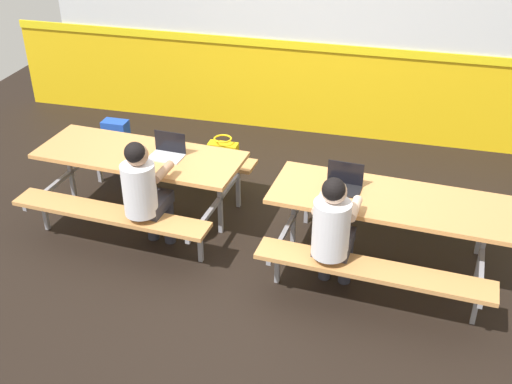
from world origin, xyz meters
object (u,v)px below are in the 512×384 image
Objects in this scene: picnic_table_right at (386,214)px; laptop_dark at (343,184)px; backpack_dark at (117,138)px; picnic_table_left at (141,168)px; student_nearer at (144,189)px; tote_bag_bright at (223,157)px; student_further at (333,228)px; laptop_silver at (168,152)px.

laptop_dark is (-0.40, 0.07, 0.21)m from picnic_table_right.
laptop_dark is 0.76× the size of backpack_dark.
picnic_table_right is at bearing -5.57° from picnic_table_left.
laptop_dark is (1.71, 0.41, 0.08)m from student_nearer.
laptop_dark is at bearing -40.81° from tote_bag_bright.
backpack_dark is 1.38m from tote_bag_bright.
backpack_dark reaches higher than tote_bag_bright.
laptop_dark is 0.78× the size of tote_bag_bright.
laptop_dark reaches higher than picnic_table_right.
student_nearer is (0.30, -0.58, 0.13)m from picnic_table_left.
student_nearer is (-2.11, -0.34, 0.13)m from picnic_table_right.
student_further is 2.74× the size of backpack_dark.
tote_bag_bright is at bearing 144.31° from picnic_table_right.
picnic_table_left is 1.58m from backpack_dark.
picnic_table_right is at bearing -35.69° from tote_bag_bright.
laptop_dark reaches higher than picnic_table_left.
picnic_table_left is 6.19× the size of laptop_dark.
laptop_dark reaches higher than tote_bag_bright.
tote_bag_bright is at bearing 67.15° from picnic_table_left.
student_nearer is 1.76m from laptop_dark.
laptop_silver and laptop_dark have the same top height.
laptop_silver is at bearing 155.58° from student_further.
picnic_table_left is at bearing -176.58° from laptop_silver.
picnic_table_left is 1.00× the size of picnic_table_right.
picnic_table_left is at bearing -54.37° from backpack_dark.
student_nearer is at bearing -56.88° from backpack_dark.
backpack_dark is 1.02× the size of tote_bag_bright.
student_further is 2.50m from tote_bag_bright.
backpack_dark is at bearing 155.81° from picnic_table_right.
backpack_dark is (-2.91, 1.42, -0.57)m from laptop_dark.
student_nearer is 2.81× the size of tote_bag_bright.
student_further is 3.61× the size of laptop_silver.
student_nearer is 2.74× the size of backpack_dark.
picnic_table_right is at bearing -9.28° from laptop_dark.
backpack_dark is at bearing 123.12° from student_nearer.
tote_bag_bright is (-1.93, 1.38, -0.38)m from picnic_table_right.
student_further reaches higher than tote_bag_bright.
laptop_dark is at bearing -4.83° from picnic_table_left.
laptop_silver is (-1.72, 0.78, 0.08)m from student_further.
laptop_dark is (2.01, -0.17, 0.21)m from picnic_table_left.
picnic_table_right is 1.72× the size of student_nearer.
laptop_dark is at bearing -26.04° from backpack_dark.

